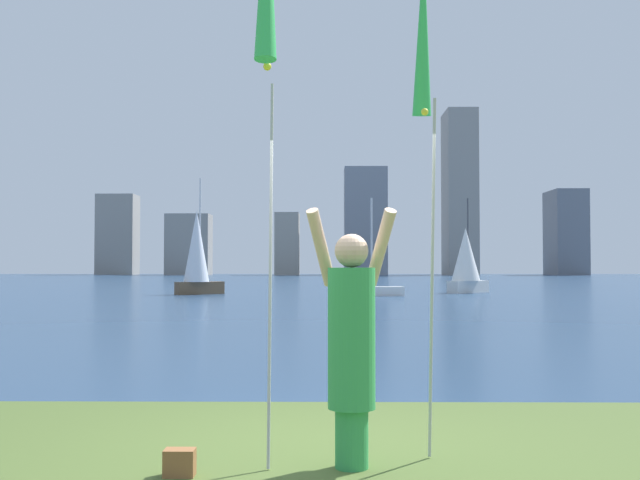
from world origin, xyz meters
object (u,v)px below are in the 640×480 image
sailboat_3 (197,251)px  bag (180,463)px  sailboat_4 (466,260)px  sailboat_2 (372,289)px  kite_flag_right (423,39)px  person (352,339)px

sailboat_3 → bag: bearing=-80.4°
bag → sailboat_4: sailboat_4 is taller
sailboat_3 → sailboat_2: bearing=-11.9°
kite_flag_right → sailboat_3: (-7.57, 32.90, -1.20)m
person → bag: (-1.25, -0.24, -0.86)m
bag → sailboat_2: size_ratio=0.05×
kite_flag_right → bag: (-1.87, -0.81, -3.32)m
sailboat_3 → sailboat_4: (14.22, 2.15, -0.43)m
kite_flag_right → bag: kite_flag_right is taller
person → sailboat_2: sailboat_2 is taller
kite_flag_right → sailboat_4: (6.65, 35.05, -1.63)m
bag → sailboat_2: bearing=84.3°
person → kite_flag_right: size_ratio=0.46×
sailboat_3 → sailboat_4: bearing=8.6°
person → sailboat_3: (-6.95, 33.47, 1.26)m
person → sailboat_3: bearing=109.2°
bag → sailboat_4: (8.52, 35.86, 1.69)m
person → sailboat_3: sailboat_3 is taller
bag → sailboat_4: size_ratio=0.04×
person → sailboat_3: size_ratio=0.33×
person → bag: bearing=-161.4°
sailboat_4 → kite_flag_right: bearing=-100.7°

